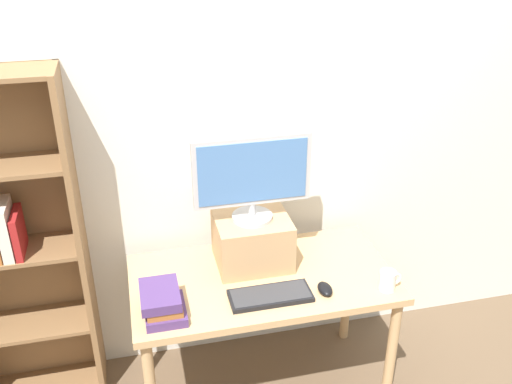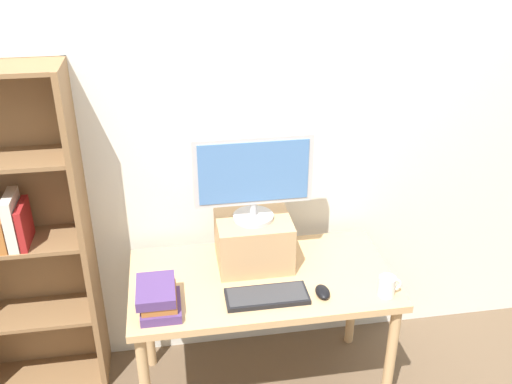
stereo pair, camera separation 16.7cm
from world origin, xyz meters
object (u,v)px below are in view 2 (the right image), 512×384
(bookshelf_unit, at_px, (17,238))
(keyboard, at_px, (267,296))
(book_stack, at_px, (158,298))
(riser_box, at_px, (253,240))
(computer_monitor, at_px, (253,175))
(coffee_mug, at_px, (387,286))
(desk, at_px, (262,291))
(computer_mouse, at_px, (323,292))

(bookshelf_unit, distance_m, keyboard, 1.24)
(keyboard, bearing_deg, book_stack, 179.84)
(riser_box, height_order, book_stack, riser_box)
(computer_monitor, relative_size, coffee_mug, 5.19)
(keyboard, height_order, coffee_mug, coffee_mug)
(keyboard, relative_size, coffee_mug, 3.51)
(desk, bearing_deg, coffee_mug, -23.44)
(riser_box, relative_size, keyboard, 0.95)
(desk, relative_size, keyboard, 3.35)
(riser_box, distance_m, book_stack, 0.56)
(coffee_mug, bearing_deg, riser_box, 146.78)
(desk, height_order, bookshelf_unit, bookshelf_unit)
(bookshelf_unit, distance_m, computer_monitor, 1.18)
(desk, bearing_deg, computer_mouse, -37.09)
(bookshelf_unit, bearing_deg, riser_box, -7.92)
(computer_monitor, bearing_deg, bookshelf_unit, 172.01)
(desk, height_order, book_stack, book_stack)
(keyboard, distance_m, coffee_mug, 0.55)
(riser_box, bearing_deg, keyboard, -87.50)
(riser_box, xyz_separation_m, computer_monitor, (0.00, -0.00, 0.35))
(riser_box, distance_m, computer_monitor, 0.35)
(computer_mouse, relative_size, coffee_mug, 0.98)
(desk, xyz_separation_m, computer_monitor, (-0.02, 0.13, 0.56))
(book_stack, bearing_deg, riser_box, 32.82)
(riser_box, bearing_deg, coffee_mug, -33.22)
(desk, bearing_deg, keyboard, -92.02)
(desk, height_order, riser_box, riser_box)
(riser_box, height_order, keyboard, riser_box)
(bookshelf_unit, bearing_deg, coffee_mug, -17.18)
(bookshelf_unit, relative_size, computer_mouse, 16.51)
(bookshelf_unit, relative_size, riser_box, 4.84)
(bookshelf_unit, xyz_separation_m, computer_monitor, (1.13, -0.16, 0.32))
(computer_monitor, relative_size, computer_mouse, 5.30)
(coffee_mug, bearing_deg, book_stack, 176.47)
(keyboard, bearing_deg, bookshelf_unit, 158.10)
(keyboard, xyz_separation_m, book_stack, (-0.48, 0.00, 0.05))
(desk, relative_size, computer_mouse, 12.01)
(desk, relative_size, computer_monitor, 2.26)
(bookshelf_unit, height_order, keyboard, bookshelf_unit)
(book_stack, bearing_deg, computer_monitor, 32.69)
(bookshelf_unit, height_order, book_stack, bookshelf_unit)
(keyboard, relative_size, book_stack, 1.57)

